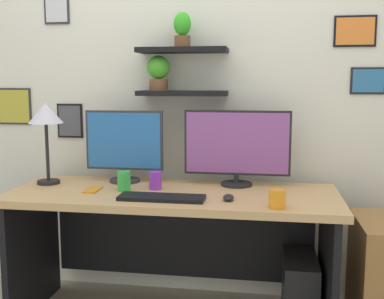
{
  "coord_description": "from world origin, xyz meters",
  "views": [
    {
      "loc": [
        0.5,
        -2.48,
        1.35
      ],
      "look_at": [
        0.1,
        0.05,
        0.98
      ],
      "focal_mm": 44.3,
      "sensor_mm": 36.0,
      "label": 1
    }
  ],
  "objects_px": {
    "monitor_right": "(237,146)",
    "pen_cup": "(155,180)",
    "monitor_left": "(124,145)",
    "keyboard": "(162,198)",
    "coffee_mug": "(277,199)",
    "water_cup": "(124,181)",
    "computer_mouse": "(228,197)",
    "desk": "(175,225)",
    "cell_phone": "(93,190)",
    "desk_lamp": "(46,119)",
    "computer_tower_right": "(300,292)"
  },
  "relations": [
    {
      "from": "desk_lamp",
      "to": "coffee_mug",
      "type": "relative_size",
      "value": 5.27
    },
    {
      "from": "desk_lamp",
      "to": "desk",
      "type": "bearing_deg",
      "value": -2.28
    },
    {
      "from": "monitor_right",
      "to": "desk_lamp",
      "type": "height_order",
      "value": "desk_lamp"
    },
    {
      "from": "keyboard",
      "to": "water_cup",
      "type": "xyz_separation_m",
      "value": [
        -0.25,
        0.16,
        0.05
      ]
    },
    {
      "from": "coffee_mug",
      "to": "water_cup",
      "type": "bearing_deg",
      "value": 164.33
    },
    {
      "from": "coffee_mug",
      "to": "desk",
      "type": "bearing_deg",
      "value": 150.71
    },
    {
      "from": "cell_phone",
      "to": "water_cup",
      "type": "xyz_separation_m",
      "value": [
        0.17,
        0.02,
        0.05
      ]
    },
    {
      "from": "cell_phone",
      "to": "coffee_mug",
      "type": "height_order",
      "value": "coffee_mug"
    },
    {
      "from": "monitor_left",
      "to": "pen_cup",
      "type": "relative_size",
      "value": 4.68
    },
    {
      "from": "desk_lamp",
      "to": "cell_phone",
      "type": "distance_m",
      "value": 0.52
    },
    {
      "from": "desk",
      "to": "water_cup",
      "type": "height_order",
      "value": "water_cup"
    },
    {
      "from": "monitor_right",
      "to": "pen_cup",
      "type": "height_order",
      "value": "monitor_right"
    },
    {
      "from": "computer_mouse",
      "to": "monitor_left",
      "type": "bearing_deg",
      "value": 151.03
    },
    {
      "from": "computer_mouse",
      "to": "coffee_mug",
      "type": "distance_m",
      "value": 0.27
    },
    {
      "from": "desk",
      "to": "monitor_left",
      "type": "bearing_deg",
      "value": 154.49
    },
    {
      "from": "computer_mouse",
      "to": "computer_tower_right",
      "type": "distance_m",
      "value": 0.71
    },
    {
      "from": "monitor_right",
      "to": "coffee_mug",
      "type": "relative_size",
      "value": 6.77
    },
    {
      "from": "monitor_left",
      "to": "computer_tower_right",
      "type": "relative_size",
      "value": 1.17
    },
    {
      "from": "monitor_right",
      "to": "water_cup",
      "type": "distance_m",
      "value": 0.67
    },
    {
      "from": "monitor_right",
      "to": "cell_phone",
      "type": "xyz_separation_m",
      "value": [
        -0.77,
        -0.27,
        -0.22
      ]
    },
    {
      "from": "keyboard",
      "to": "computer_tower_right",
      "type": "height_order",
      "value": "keyboard"
    },
    {
      "from": "monitor_left",
      "to": "pen_cup",
      "type": "distance_m",
      "value": 0.34
    },
    {
      "from": "desk",
      "to": "pen_cup",
      "type": "relative_size",
      "value": 17.94
    },
    {
      "from": "desk_lamp",
      "to": "monitor_right",
      "type": "bearing_deg",
      "value": 6.75
    },
    {
      "from": "desk",
      "to": "keyboard",
      "type": "relative_size",
      "value": 4.08
    },
    {
      "from": "monitor_right",
      "to": "desk",
      "type": "bearing_deg",
      "value": -154.45
    },
    {
      "from": "desk",
      "to": "cell_phone",
      "type": "relative_size",
      "value": 12.82
    },
    {
      "from": "pen_cup",
      "to": "water_cup",
      "type": "height_order",
      "value": "water_cup"
    },
    {
      "from": "monitor_right",
      "to": "coffee_mug",
      "type": "bearing_deg",
      "value": -64.89
    },
    {
      "from": "computer_mouse",
      "to": "coffee_mug",
      "type": "bearing_deg",
      "value": -24.9
    },
    {
      "from": "monitor_right",
      "to": "water_cup",
      "type": "bearing_deg",
      "value": -158.13
    },
    {
      "from": "coffee_mug",
      "to": "computer_tower_right",
      "type": "relative_size",
      "value": 0.22
    },
    {
      "from": "coffee_mug",
      "to": "water_cup",
      "type": "height_order",
      "value": "water_cup"
    },
    {
      "from": "monitor_left",
      "to": "computer_tower_right",
      "type": "distance_m",
      "value": 1.3
    },
    {
      "from": "monitor_right",
      "to": "computer_tower_right",
      "type": "bearing_deg",
      "value": -23.63
    },
    {
      "from": "cell_phone",
      "to": "water_cup",
      "type": "height_order",
      "value": "water_cup"
    },
    {
      "from": "computer_mouse",
      "to": "cell_phone",
      "type": "bearing_deg",
      "value": 172.79
    },
    {
      "from": "computer_mouse",
      "to": "water_cup",
      "type": "bearing_deg",
      "value": 168.4
    },
    {
      "from": "desk",
      "to": "desk_lamp",
      "type": "bearing_deg",
      "value": 177.72
    },
    {
      "from": "keyboard",
      "to": "monitor_left",
      "type": "bearing_deg",
      "value": 128.47
    },
    {
      "from": "monitor_left",
      "to": "computer_tower_right",
      "type": "bearing_deg",
      "value": -8.76
    },
    {
      "from": "monitor_left",
      "to": "monitor_right",
      "type": "bearing_deg",
      "value": 0.02
    },
    {
      "from": "keyboard",
      "to": "desk_lamp",
      "type": "distance_m",
      "value": 0.87
    },
    {
      "from": "desk",
      "to": "monitor_left",
      "type": "xyz_separation_m",
      "value": [
        -0.34,
        0.16,
        0.43
      ]
    },
    {
      "from": "coffee_mug",
      "to": "pen_cup",
      "type": "xyz_separation_m",
      "value": [
        -0.66,
        0.3,
        0.01
      ]
    },
    {
      "from": "pen_cup",
      "to": "keyboard",
      "type": "bearing_deg",
      "value": -68.96
    },
    {
      "from": "desk_lamp",
      "to": "pen_cup",
      "type": "height_order",
      "value": "desk_lamp"
    },
    {
      "from": "monitor_left",
      "to": "coffee_mug",
      "type": "xyz_separation_m",
      "value": [
        0.89,
        -0.47,
        -0.18
      ]
    },
    {
      "from": "monitor_left",
      "to": "computer_tower_right",
      "type": "height_order",
      "value": "monitor_left"
    },
    {
      "from": "monitor_left",
      "to": "keyboard",
      "type": "height_order",
      "value": "monitor_left"
    }
  ]
}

